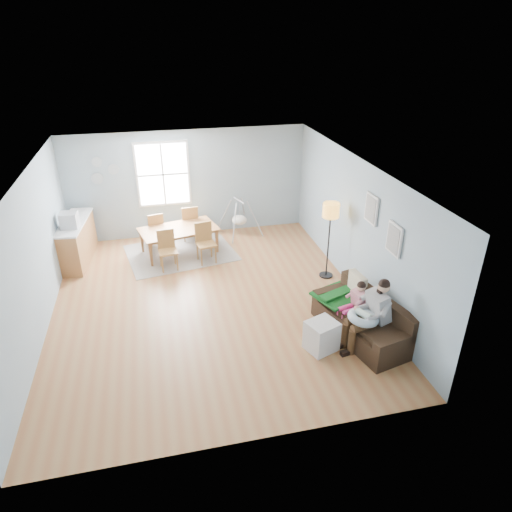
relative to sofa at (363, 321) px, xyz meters
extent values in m
cube|color=#9E5F38|center=(-2.50, 1.67, -0.31)|extent=(8.40, 9.40, 0.08)
cube|color=white|center=(-2.50, 1.67, 2.73)|extent=(8.40, 9.40, 0.60)
cube|color=#8397AB|center=(-2.50, 6.33, 1.08)|extent=(8.40, 0.08, 3.90)
cube|color=#8397AB|center=(-2.50, -2.99, 1.08)|extent=(8.40, 0.08, 3.90)
cube|color=#8397AB|center=(1.66, 1.67, 1.08)|extent=(0.08, 9.40, 3.90)
cube|color=silver|center=(-3.10, 5.14, 1.38)|extent=(1.32, 0.06, 1.62)
cube|color=white|center=(-3.10, 5.11, 1.38)|extent=(1.20, 0.02, 1.50)
cube|color=silver|center=(-3.10, 5.10, 1.38)|extent=(1.20, 0.03, 0.04)
cube|color=silver|center=(-3.10, 5.10, 1.38)|extent=(0.04, 0.03, 1.50)
cube|color=silver|center=(0.47, 0.17, 1.48)|extent=(0.04, 0.44, 0.54)
cube|color=slate|center=(0.44, 0.17, 1.48)|extent=(0.01, 0.36, 0.46)
cube|color=silver|center=(0.47, 1.07, 1.68)|extent=(0.04, 0.44, 0.54)
cube|color=slate|center=(0.44, 1.07, 1.68)|extent=(0.01, 0.36, 0.46)
cylinder|color=#899CA5|center=(-4.60, 5.14, 1.78)|extent=(0.24, 0.02, 0.24)
cylinder|color=#899CA5|center=(-4.25, 5.14, 1.58)|extent=(0.26, 0.02, 0.26)
cylinder|color=#899CA5|center=(-4.65, 5.14, 1.38)|extent=(0.28, 0.02, 0.28)
cube|color=black|center=(-0.05, -0.01, -0.08)|extent=(1.24, 2.04, 0.38)
cube|color=black|center=(0.26, 0.06, 0.30)|extent=(0.62, 1.90, 0.39)
cube|color=black|center=(0.14, -0.85, 0.18)|extent=(0.84, 0.37, 0.15)
cube|color=black|center=(-0.25, 0.83, 0.18)|extent=(0.84, 0.37, 0.15)
cube|color=#13571D|center=(-0.22, 0.60, 0.22)|extent=(1.08, 0.98, 0.04)
cube|color=#C2B394|center=(0.08, 0.53, 0.43)|extent=(0.17, 0.46, 0.45)
cube|color=gray|center=(0.09, -0.27, 0.48)|extent=(0.38, 0.45, 0.55)
sphere|color=tan|center=(0.15, -0.26, 0.84)|extent=(0.20, 0.20, 0.20)
sphere|color=black|center=(0.15, -0.26, 0.89)|extent=(0.19, 0.19, 0.19)
cylinder|color=#392814|center=(-0.22, -0.42, 0.22)|extent=(0.44, 0.21, 0.15)
cylinder|color=#392814|center=(-0.25, -0.22, 0.22)|extent=(0.44, 0.21, 0.15)
cylinder|color=#392814|center=(-0.42, -0.45, -0.04)|extent=(0.12, 0.12, 0.47)
cylinder|color=#392814|center=(-0.45, -0.25, -0.04)|extent=(0.12, 0.12, 0.47)
cube|color=black|center=(-0.49, -0.46, -0.23)|extent=(0.23, 0.13, 0.08)
cube|color=black|center=(-0.52, -0.26, -0.23)|extent=(0.23, 0.13, 0.08)
torus|color=#AAC5D5|center=(-0.19, -0.33, 0.33)|extent=(0.63, 0.61, 0.21)
cylinder|color=white|center=(-0.19, -0.33, 0.40)|extent=(0.23, 0.30, 0.12)
sphere|color=tan|center=(-0.25, -0.18, 0.42)|extent=(0.10, 0.10, 0.10)
cube|color=silver|center=(-0.05, 0.18, 0.37)|extent=(0.27, 0.29, 0.34)
sphere|color=tan|center=(-0.02, 0.18, 0.60)|extent=(0.16, 0.16, 0.16)
sphere|color=black|center=(-0.02, 0.18, 0.63)|extent=(0.16, 0.16, 0.16)
cylinder|color=#EC3989|center=(-0.25, 0.06, 0.22)|extent=(0.29, 0.15, 0.08)
cylinder|color=#EC3989|center=(-0.28, 0.18, 0.22)|extent=(0.29, 0.15, 0.08)
cylinder|color=#EC3989|center=(-0.38, 0.02, 0.06)|extent=(0.07, 0.07, 0.28)
cylinder|color=#EC3989|center=(-0.41, 0.15, 0.06)|extent=(0.07, 0.07, 0.28)
cylinder|color=black|center=(0.14, 2.15, -0.26)|extent=(0.30, 0.30, 0.03)
cylinder|color=black|center=(0.14, 2.15, 0.47)|extent=(0.03, 0.03, 1.49)
cylinder|color=#FFA735|center=(0.14, 2.15, 1.27)|extent=(0.34, 0.34, 0.30)
cube|color=silver|center=(-0.86, -0.22, -0.01)|extent=(0.60, 0.57, 0.53)
cube|color=black|center=(-1.06, -0.29, -0.01)|extent=(0.16, 0.35, 0.43)
cube|color=gray|center=(-2.88, 4.02, -0.27)|extent=(2.75, 2.28, 0.01)
imported|color=brown|center=(-2.88, 4.02, 0.04)|extent=(1.97, 1.39, 0.63)
cube|color=brown|center=(-3.20, 3.26, 0.16)|extent=(0.44, 0.44, 0.04)
cube|color=brown|center=(-3.21, 3.44, 0.40)|extent=(0.39, 0.08, 0.44)
cylinder|color=brown|center=(-3.34, 3.08, -0.06)|extent=(0.04, 0.04, 0.43)
cylinder|color=brown|center=(-3.02, 3.11, -0.06)|extent=(0.04, 0.04, 0.43)
cylinder|color=brown|center=(-3.38, 3.41, -0.06)|extent=(0.04, 0.04, 0.43)
cylinder|color=brown|center=(-3.05, 3.44, -0.06)|extent=(0.04, 0.04, 0.43)
cube|color=brown|center=(-2.32, 3.41, 0.18)|extent=(0.48, 0.48, 0.04)
cube|color=brown|center=(-2.35, 3.60, 0.42)|extent=(0.40, 0.10, 0.46)
cylinder|color=brown|center=(-2.46, 3.22, -0.05)|extent=(0.04, 0.04, 0.45)
cylinder|color=brown|center=(-2.13, 3.27, -0.05)|extent=(0.04, 0.04, 0.45)
cylinder|color=brown|center=(-2.52, 3.56, -0.05)|extent=(0.04, 0.04, 0.45)
cylinder|color=brown|center=(-2.18, 3.61, -0.05)|extent=(0.04, 0.04, 0.45)
cube|color=brown|center=(-3.44, 4.62, 0.15)|extent=(0.48, 0.48, 0.04)
cube|color=brown|center=(-3.40, 4.44, 0.39)|extent=(0.38, 0.13, 0.43)
cylinder|color=brown|center=(-3.32, 4.81, -0.06)|extent=(0.04, 0.04, 0.43)
cylinder|color=brown|center=(-3.63, 4.74, -0.06)|extent=(0.04, 0.04, 0.43)
cylinder|color=brown|center=(-3.25, 4.50, -0.06)|extent=(0.04, 0.04, 0.43)
cylinder|color=brown|center=(-3.56, 4.42, -0.06)|extent=(0.04, 0.04, 0.43)
cube|color=brown|center=(-2.57, 4.77, 0.18)|extent=(0.45, 0.45, 0.04)
cube|color=brown|center=(-2.55, 4.58, 0.43)|extent=(0.40, 0.07, 0.46)
cylinder|color=brown|center=(-2.41, 4.95, -0.05)|extent=(0.04, 0.04, 0.45)
cylinder|color=brown|center=(-2.75, 4.93, -0.05)|extent=(0.04, 0.04, 0.45)
cylinder|color=brown|center=(-2.38, 4.61, -0.05)|extent=(0.04, 0.04, 0.45)
cylinder|color=brown|center=(-2.72, 4.59, -0.05)|extent=(0.04, 0.04, 0.45)
cube|color=brown|center=(-5.20, 4.17, 0.20)|extent=(0.67, 1.76, 0.95)
cube|color=silver|center=(-5.20, 4.17, 0.69)|extent=(0.71, 1.80, 0.04)
cube|color=#ADAEB2|center=(-5.22, 3.83, 0.88)|extent=(0.38, 0.36, 0.34)
cube|color=black|center=(-5.39, 3.84, 0.88)|extent=(0.04, 0.28, 0.24)
cylinder|color=#ADAEB2|center=(-1.28, 4.77, 0.67)|extent=(0.19, 0.52, 0.04)
ellipsoid|color=beige|center=(-1.28, 4.77, 0.13)|extent=(0.38, 0.38, 0.24)
cylinder|color=#ADAEB2|center=(-1.28, 4.77, 0.40)|extent=(0.01, 0.01, 0.43)
cylinder|color=#ADAEB2|center=(-1.47, 4.39, 0.21)|extent=(0.23, 0.42, 0.94)
cylinder|color=#ADAEB2|center=(-0.90, 4.57, 0.21)|extent=(0.41, 0.25, 0.94)
cylinder|color=#ADAEB2|center=(-1.65, 4.96, 0.21)|extent=(0.41, 0.25, 0.94)
cylinder|color=#ADAEB2|center=(-1.08, 5.14, 0.21)|extent=(0.23, 0.42, 0.94)
camera|label=1|loc=(-3.35, -6.03, 4.67)|focal=32.00mm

